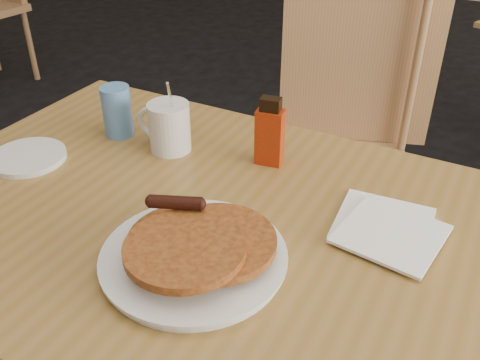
% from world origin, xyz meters
% --- Properties ---
extents(main_table, '(1.26, 0.86, 0.75)m').
position_xyz_m(main_table, '(-0.05, 0.01, 0.71)').
color(main_table, olive).
rests_on(main_table, floor).
extents(chair_main_far, '(0.58, 0.59, 1.02)m').
position_xyz_m(chair_main_far, '(-0.02, 0.75, 0.61)').
color(chair_main_far, '#A8764F').
rests_on(chair_main_far, floor).
extents(pancake_plate, '(0.30, 0.30, 0.09)m').
position_xyz_m(pancake_plate, '(-0.00, -0.11, 0.77)').
color(pancake_plate, silver).
rests_on(pancake_plate, main_table).
extents(coffee_mug, '(0.13, 0.09, 0.17)m').
position_xyz_m(coffee_mug, '(-0.25, 0.18, 0.81)').
color(coffee_mug, silver).
rests_on(coffee_mug, main_table).
extents(syrup_bottle, '(0.06, 0.04, 0.15)m').
position_xyz_m(syrup_bottle, '(-0.03, 0.23, 0.82)').
color(syrup_bottle, maroon).
rests_on(syrup_bottle, main_table).
extents(napkin_stack, '(0.20, 0.21, 0.01)m').
position_xyz_m(napkin_stack, '(0.25, 0.11, 0.76)').
color(napkin_stack, white).
rests_on(napkin_stack, main_table).
extents(blue_tumbler, '(0.07, 0.07, 0.12)m').
position_xyz_m(blue_tumbler, '(-0.39, 0.18, 0.81)').
color(blue_tumbler, '#5081BD').
rests_on(blue_tumbler, main_table).
extents(side_saucer, '(0.20, 0.20, 0.01)m').
position_xyz_m(side_saucer, '(-0.49, 0.00, 0.76)').
color(side_saucer, silver).
rests_on(side_saucer, main_table).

